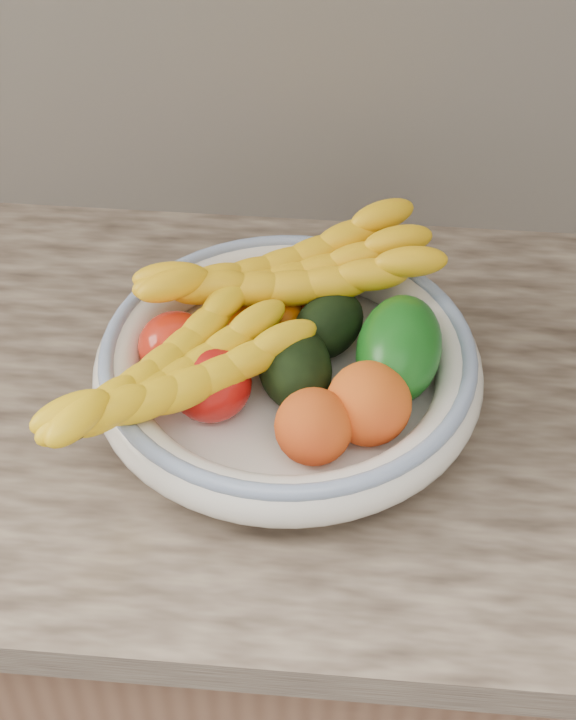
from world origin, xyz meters
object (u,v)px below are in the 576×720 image
Objects in this scene: green_mango at (399,349)px; banana_bunch_back at (287,280)px; banana_bunch_front at (171,383)px; fruit_bowl at (288,368)px.

green_mango is 0.14m from banana_bunch_back.
banana_bunch_front is at bearing -143.95° from banana_bunch_back.
banana_bunch_back is 0.18m from banana_bunch_front.
banana_bunch_back is 1.08× the size of banana_bunch_front.
green_mango is 0.23m from banana_bunch_front.
green_mango is (0.11, 0.01, 0.03)m from fruit_bowl.
green_mango reaches higher than banana_bunch_front.
green_mango reaches higher than fruit_bowl.
banana_bunch_front reaches higher than fruit_bowl.
fruit_bowl is at bearing -106.00° from banana_bunch_back.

